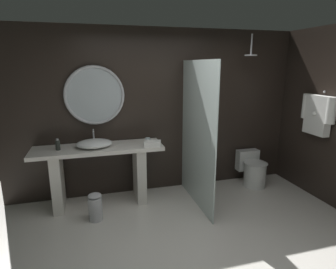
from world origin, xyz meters
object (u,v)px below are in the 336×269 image
(round_wall_mirror, at_px, (95,95))
(toilet, at_px, (253,170))
(waste_bin, at_px, (95,207))
(folded_hand_towel, at_px, (153,144))
(vessel_sink, at_px, (94,144))
(tumbler_cup, at_px, (148,141))
(hanging_bathrobe, at_px, (318,113))
(rain_shower_head, at_px, (251,53))
(soap_dispenser, at_px, (58,145))

(round_wall_mirror, distance_m, toilet, 2.91)
(waste_bin, height_order, folded_hand_towel, folded_hand_towel)
(vessel_sink, xyz_separation_m, tumbler_cup, (0.77, -0.04, -0.01))
(vessel_sink, height_order, waste_bin, vessel_sink)
(waste_bin, relative_size, folded_hand_towel, 1.60)
(hanging_bathrobe, xyz_separation_m, folded_hand_towel, (-2.43, 0.45, -0.41))
(rain_shower_head, height_order, folded_hand_towel, rain_shower_head)
(tumbler_cup, distance_m, waste_bin, 1.18)
(round_wall_mirror, bearing_deg, toilet, -5.91)
(tumbler_cup, bearing_deg, waste_bin, -152.82)
(soap_dispenser, bearing_deg, tumbler_cup, -1.88)
(waste_bin, bearing_deg, vessel_sink, 84.88)
(tumbler_cup, xyz_separation_m, hanging_bathrobe, (2.48, -0.57, 0.41))
(tumbler_cup, bearing_deg, round_wall_mirror, 156.43)
(round_wall_mirror, distance_m, rain_shower_head, 2.46)
(hanging_bathrobe, xyz_separation_m, waste_bin, (-3.29, 0.16, -1.15))
(round_wall_mirror, height_order, hanging_bathrobe, round_wall_mirror)
(round_wall_mirror, relative_size, hanging_bathrobe, 1.33)
(tumbler_cup, xyz_separation_m, rain_shower_head, (1.64, 0.01, 1.28))
(toilet, distance_m, waste_bin, 2.71)
(hanging_bathrobe, relative_size, waste_bin, 1.71)
(vessel_sink, height_order, rain_shower_head, rain_shower_head)
(hanging_bathrobe, bearing_deg, tumbler_cup, 166.98)
(rain_shower_head, height_order, hanging_bathrobe, rain_shower_head)
(folded_hand_towel, bearing_deg, toilet, 5.53)
(tumbler_cup, bearing_deg, soap_dispenser, 178.12)
(hanging_bathrobe, distance_m, folded_hand_towel, 2.51)
(round_wall_mirror, relative_size, waste_bin, 2.28)
(soap_dispenser, xyz_separation_m, folded_hand_towel, (1.31, -0.17, -0.03))
(hanging_bathrobe, height_order, toilet, hanging_bathrobe)
(round_wall_mirror, bearing_deg, tumbler_cup, -23.57)
(tumbler_cup, bearing_deg, vessel_sink, 176.94)
(hanging_bathrobe, height_order, folded_hand_towel, hanging_bathrobe)
(tumbler_cup, bearing_deg, rain_shower_head, 0.48)
(waste_bin, distance_m, folded_hand_towel, 1.17)
(tumbler_cup, height_order, round_wall_mirror, round_wall_mirror)
(tumbler_cup, bearing_deg, folded_hand_towel, -70.43)
(vessel_sink, height_order, hanging_bathrobe, hanging_bathrobe)
(rain_shower_head, height_order, toilet, rain_shower_head)
(soap_dispenser, bearing_deg, rain_shower_head, -0.54)
(tumbler_cup, height_order, toilet, tumbler_cup)
(vessel_sink, distance_m, folded_hand_towel, 0.84)
(toilet, distance_m, folded_hand_towel, 1.94)
(toilet, bearing_deg, round_wall_mirror, 174.09)
(soap_dispenser, bearing_deg, waste_bin, -45.76)
(tumbler_cup, relative_size, toilet, 0.17)
(vessel_sink, distance_m, toilet, 2.71)
(vessel_sink, xyz_separation_m, soap_dispenser, (-0.49, -0.00, 0.02))
(tumbler_cup, xyz_separation_m, round_wall_mirror, (-0.72, 0.31, 0.66))
(round_wall_mirror, xyz_separation_m, waste_bin, (-0.09, -0.73, -1.41))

